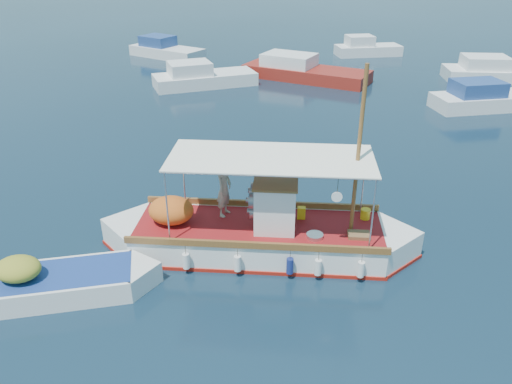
# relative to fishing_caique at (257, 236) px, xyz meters

# --- Properties ---
(ground) EXTENTS (160.00, 160.00, 0.00)m
(ground) POSITION_rel_fishing_caique_xyz_m (0.72, 0.55, -0.53)
(ground) COLOR black
(ground) RESTS_ON ground
(fishing_caique) EXTENTS (9.73, 3.20, 5.95)m
(fishing_caique) POSITION_rel_fishing_caique_xyz_m (0.00, 0.00, 0.00)
(fishing_caique) COLOR white
(fishing_caique) RESTS_ON ground
(dinghy) EXTENTS (5.44, 3.02, 1.42)m
(dinghy) POSITION_rel_fishing_caique_xyz_m (-5.10, -3.02, -0.23)
(dinghy) COLOR white
(dinghy) RESTS_ON ground
(bg_boat_nw) EXTENTS (6.86, 5.29, 1.80)m
(bg_boat_nw) POSITION_rel_fishing_caique_xyz_m (-6.61, 18.45, -0.03)
(bg_boat_nw) COLOR silver
(bg_boat_nw) RESTS_ON ground
(bg_boat_n) EXTENTS (8.99, 5.39, 1.80)m
(bg_boat_n) POSITION_rel_fishing_caique_xyz_m (-0.33, 21.35, -0.03)
(bg_boat_n) COLOR maroon
(bg_boat_n) RESTS_ON ground
(bg_boat_ne) EXTENTS (6.93, 4.28, 1.80)m
(bg_boat_ne) POSITION_rel_fishing_caique_xyz_m (10.51, 16.41, -0.03)
(bg_boat_ne) COLOR silver
(bg_boat_ne) RESTS_ON ground
(bg_boat_e) EXTENTS (7.33, 3.18, 1.80)m
(bg_boat_e) POSITION_rel_fishing_caique_xyz_m (12.62, 23.13, -0.03)
(bg_boat_e) COLOR silver
(bg_boat_e) RESTS_ON ground
(bg_boat_far_w) EXTENTS (6.65, 4.65, 1.80)m
(bg_boat_far_w) POSITION_rel_fishing_caique_xyz_m (-11.89, 26.77, -0.03)
(bg_boat_far_w) COLOR silver
(bg_boat_far_w) RESTS_ON ground
(bg_boat_far_n) EXTENTS (5.61, 3.55, 1.80)m
(bg_boat_far_n) POSITION_rel_fishing_caique_xyz_m (4.22, 30.01, -0.03)
(bg_boat_far_n) COLOR silver
(bg_boat_far_n) RESTS_ON ground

